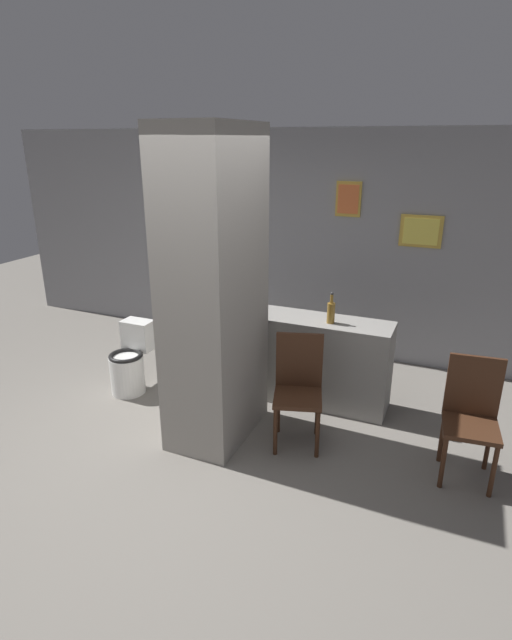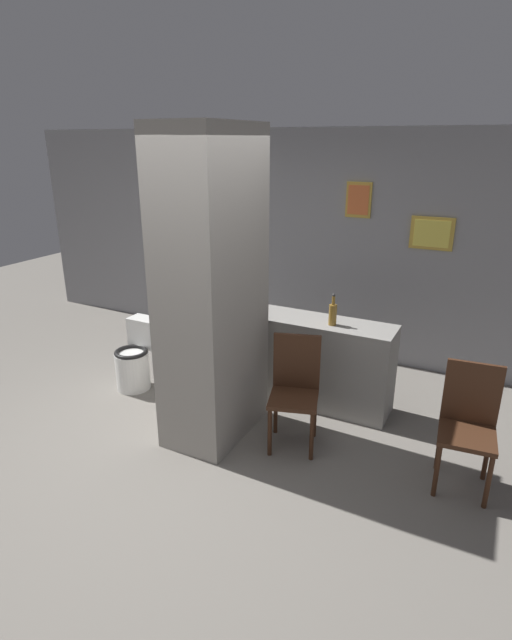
% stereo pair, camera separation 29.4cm
% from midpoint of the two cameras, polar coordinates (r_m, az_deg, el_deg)
% --- Properties ---
extents(ground_plane, '(14.00, 14.00, 0.00)m').
position_cam_midpoint_polar(ground_plane, '(4.36, -7.27, -14.72)').
color(ground_plane, slate).
extents(wall_back, '(8.00, 0.09, 2.60)m').
position_cam_midpoint_polar(wall_back, '(6.05, 6.36, 8.71)').
color(wall_back, gray).
rests_on(wall_back, ground_plane).
extents(pillar_center, '(0.61, 0.94, 2.60)m').
position_cam_midpoint_polar(pillar_center, '(4.10, -3.00, 3.32)').
color(pillar_center, gray).
rests_on(pillar_center, ground_plane).
extents(counter_shelf, '(1.38, 0.44, 0.87)m').
position_cam_midpoint_polar(counter_shelf, '(4.90, 9.06, -4.89)').
color(counter_shelf, gray).
rests_on(counter_shelf, ground_plane).
extents(toilet, '(0.35, 0.51, 0.71)m').
position_cam_midpoint_polar(toilet, '(5.35, -12.06, -4.39)').
color(toilet, white).
rests_on(toilet, ground_plane).
extents(chair_near_pillar, '(0.49, 0.49, 0.95)m').
position_cam_midpoint_polar(chair_near_pillar, '(4.23, 6.46, -7.63)').
color(chair_near_pillar, '#422616').
rests_on(chair_near_pillar, ground_plane).
extents(chair_by_doorway, '(0.43, 0.43, 0.95)m').
position_cam_midpoint_polar(chair_by_doorway, '(4.10, 25.04, -10.53)').
color(chair_by_doorway, '#422616').
rests_on(chair_by_doorway, ground_plane).
extents(bicycle, '(1.80, 0.42, 0.78)m').
position_cam_midpoint_polar(bicycle, '(5.57, -1.05, -2.13)').
color(bicycle, black).
rests_on(bicycle, ground_plane).
extents(bottle_tall, '(0.07, 0.07, 0.30)m').
position_cam_midpoint_polar(bottle_tall, '(4.62, 10.58, 0.72)').
color(bottle_tall, olive).
rests_on(bottle_tall, counter_shelf).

